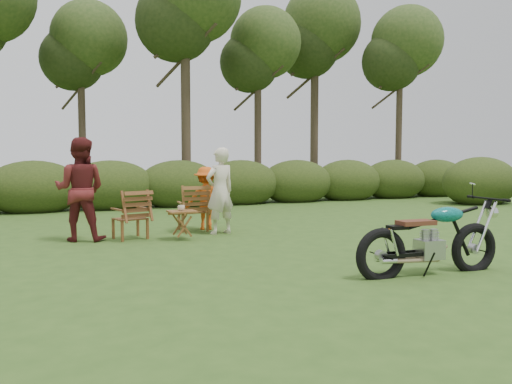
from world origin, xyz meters
name	(u,v)px	position (x,y,z in m)	size (l,w,h in m)	color
ground	(348,265)	(0.00, 0.00, 0.00)	(80.00, 80.00, 0.00)	#2E4D19
tree_line	(188,83)	(0.50, 9.74, 3.81)	(22.52, 11.62, 8.14)	#362C1D
motorcycle	(428,274)	(0.64, -0.85, 0.00)	(1.96, 0.75, 1.12)	#0DAFA5
lawn_chair_right	(193,231)	(-1.04, 3.92, 0.00)	(0.62, 0.62, 0.91)	brown
lawn_chair_left	(131,239)	(-2.37, 3.40, 0.00)	(0.60, 0.60, 0.88)	#5A2D16
side_table	(182,225)	(-1.53, 2.94, 0.26)	(0.50, 0.42, 0.52)	#5D3017
cup	(181,208)	(-1.54, 2.95, 0.57)	(0.12, 0.12, 0.10)	beige
adult_a	(220,234)	(-0.68, 3.32, 0.00)	(0.60, 0.40, 1.66)	beige
adult_b	(81,241)	(-3.20, 3.54, 0.00)	(0.88, 0.69, 1.82)	#5B1A1A
child	(206,229)	(-0.75, 3.98, 0.00)	(0.83, 0.47, 1.28)	#CC4F13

